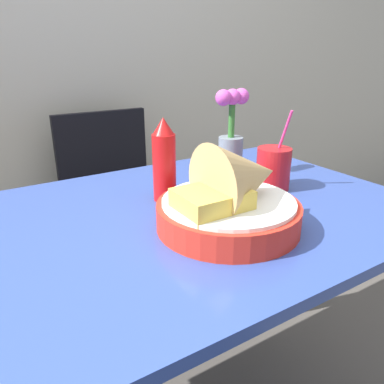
% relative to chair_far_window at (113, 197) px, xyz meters
% --- Properties ---
extents(dining_table, '(1.18, 0.75, 0.76)m').
position_rel_chair_far_window_xyz_m(dining_table, '(-0.15, -0.78, 0.14)').
color(dining_table, '#334C9E').
rests_on(dining_table, ground_plane).
extents(chair_far_window, '(0.40, 0.40, 0.87)m').
position_rel_chair_far_window_xyz_m(chair_far_window, '(0.00, 0.00, 0.00)').
color(chair_far_window, black).
rests_on(chair_far_window, ground_plane).
extents(food_basket, '(0.30, 0.30, 0.19)m').
position_rel_chair_far_window_xyz_m(food_basket, '(-0.06, -0.90, 0.31)').
color(food_basket, red).
rests_on(food_basket, dining_table).
extents(ketchup_bottle, '(0.06, 0.06, 0.20)m').
position_rel_chair_far_window_xyz_m(ketchup_bottle, '(-0.11, -0.69, 0.35)').
color(ketchup_bottle, red).
rests_on(ketchup_bottle, dining_table).
extents(drink_cup, '(0.09, 0.09, 0.21)m').
position_rel_chair_far_window_xyz_m(drink_cup, '(0.17, -0.78, 0.30)').
color(drink_cup, red).
rests_on(drink_cup, dining_table).
extents(flower_vase, '(0.11, 0.07, 0.25)m').
position_rel_chair_far_window_xyz_m(flower_vase, '(0.14, -0.63, 0.36)').
color(flower_vase, gray).
rests_on(flower_vase, dining_table).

